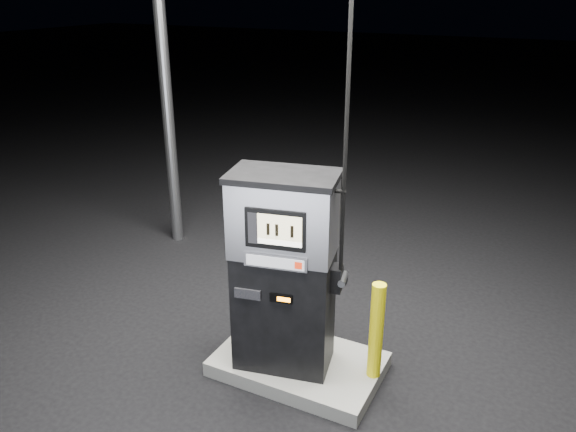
% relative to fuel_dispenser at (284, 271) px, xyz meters
% --- Properties ---
extents(ground, '(80.00, 80.00, 0.00)m').
position_rel_fuel_dispenser_xyz_m(ground, '(0.11, 0.10, -1.14)').
color(ground, black).
rests_on(ground, ground).
extents(pump_island, '(1.60, 1.00, 0.15)m').
position_rel_fuel_dispenser_xyz_m(pump_island, '(0.11, 0.10, -1.07)').
color(pump_island, slate).
rests_on(pump_island, ground).
extents(fuel_dispenser, '(1.11, 0.76, 4.00)m').
position_rel_fuel_dispenser_xyz_m(fuel_dispenser, '(0.00, 0.00, 0.00)').
color(fuel_dispenser, black).
rests_on(fuel_dispenser, pump_island).
extents(bollard_left, '(0.14, 0.14, 1.01)m').
position_rel_fuel_dispenser_xyz_m(bollard_left, '(-0.50, 0.21, -0.49)').
color(bollard_left, '#FCEC0E').
rests_on(bollard_left, pump_island).
extents(bollard_right, '(0.16, 0.16, 0.97)m').
position_rel_fuel_dispenser_xyz_m(bollard_right, '(0.85, 0.19, -0.51)').
color(bollard_right, '#FCEC0E').
rests_on(bollard_right, pump_island).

